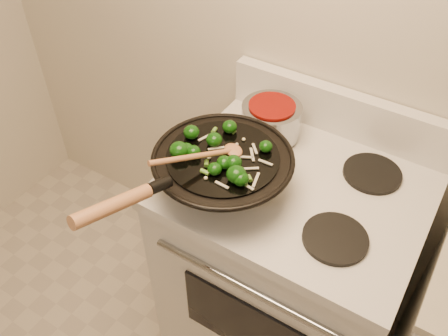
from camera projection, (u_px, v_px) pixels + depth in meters
The scene contains 5 objects.
stove at pixel (286, 267), 1.76m from camera, with size 0.78×0.67×1.08m.
wok at pixel (222, 171), 1.37m from camera, with size 0.41×0.67×0.25m.
stirfry at pixel (215, 154), 1.31m from camera, with size 0.29×0.23×0.05m.
wooden_spoon at pixel (211, 154), 1.30m from camera, with size 0.16×0.27×0.09m.
saucepan at pixel (271, 120), 1.56m from camera, with size 0.20×0.31×0.12m.
Camera 1 is at (0.20, 0.18, 1.95)m, focal length 38.00 mm.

